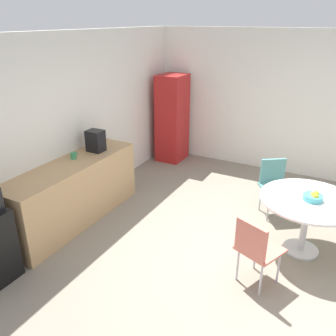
{
  "coord_description": "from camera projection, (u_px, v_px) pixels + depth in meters",
  "views": [
    {
      "loc": [
        -3.61,
        -0.65,
        2.75
      ],
      "look_at": [
        0.09,
        1.33,
        0.95
      ],
      "focal_mm": 37.51,
      "sensor_mm": 36.0,
      "label": 1
    }
  ],
  "objects": [
    {
      "name": "wall_back",
      "position": [
        64.0,
        126.0,
        5.08
      ],
      "size": [
        6.0,
        0.1,
        2.6
      ],
      "primitive_type": "cube",
      "color": "white",
      "rests_on": "ground_plane"
    },
    {
      "name": "chair_coral",
      "position": [
        255.0,
        246.0,
        3.72
      ],
      "size": [
        0.55,
        0.55,
        0.83
      ],
      "color": "silver",
      "rests_on": "ground_plane"
    },
    {
      "name": "coffee_maker",
      "position": [
        96.0,
        141.0,
        5.23
      ],
      "size": [
        0.2,
        0.24,
        0.32
      ],
      "primitive_type": "cube",
      "color": "black",
      "rests_on": "counter_block"
    },
    {
      "name": "fruit_bowl",
      "position": [
        313.0,
        197.0,
        4.16
      ],
      "size": [
        0.23,
        0.23,
        0.11
      ],
      "color": "teal",
      "rests_on": "round_table"
    },
    {
      "name": "locker_cabinet",
      "position": [
        172.0,
        118.0,
        7.12
      ],
      "size": [
        0.6,
        0.5,
        1.74
      ],
      "primitive_type": "cube",
      "color": "#B21E1E",
      "rests_on": "ground_plane"
    },
    {
      "name": "mug_white",
      "position": [
        73.0,
        156.0,
        4.98
      ],
      "size": [
        0.13,
        0.08,
        0.09
      ],
      "color": "#338C59",
      "rests_on": "counter_block"
    },
    {
      "name": "round_table",
      "position": [
        308.0,
        208.0,
        4.26
      ],
      "size": [
        1.17,
        1.17,
        0.75
      ],
      "color": "silver",
      "rests_on": "ground_plane"
    },
    {
      "name": "chair_teal",
      "position": [
        274.0,
        180.0,
        5.21
      ],
      "size": [
        0.59,
        0.59,
        0.83
      ],
      "color": "silver",
      "rests_on": "ground_plane"
    },
    {
      "name": "counter_block",
      "position": [
        74.0,
        192.0,
        5.01
      ],
      "size": [
        2.22,
        0.6,
        0.9
      ],
      "primitive_type": "cube",
      "color": "tan",
      "rests_on": "ground_plane"
    },
    {
      "name": "ground_plane",
      "position": [
        260.0,
        262.0,
        4.29
      ],
      "size": [
        6.0,
        6.0,
        0.0
      ],
      "primitive_type": "plane",
      "color": "gray"
    },
    {
      "name": "wall_side_right",
      "position": [
        312.0,
        107.0,
        6.21
      ],
      "size": [
        0.1,
        6.0,
        2.6
      ],
      "primitive_type": "cube",
      "color": "white",
      "rests_on": "ground_plane"
    }
  ]
}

